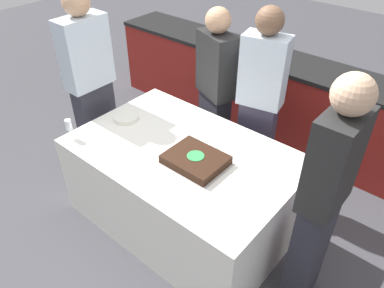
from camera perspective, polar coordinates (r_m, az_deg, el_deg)
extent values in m
plane|color=#424247|center=(3.37, -1.14, -11.11)|extent=(14.00, 14.00, 0.00)
cube|color=maroon|center=(4.19, 13.82, 6.14)|extent=(4.40, 0.55, 0.88)
cube|color=black|center=(3.99, 14.78, 11.84)|extent=(4.40, 0.58, 0.04)
cube|color=white|center=(3.10, -1.23, -6.44)|extent=(1.74, 1.13, 0.75)
cube|color=#B7B2AD|center=(2.73, 0.54, -2.94)|extent=(0.46, 0.38, 0.00)
cube|color=black|center=(2.71, 0.55, -2.38)|extent=(0.42, 0.34, 0.06)
cylinder|color=green|center=(2.69, 0.55, -1.81)|extent=(0.13, 0.13, 0.00)
cylinder|color=white|center=(3.26, -9.96, 4.08)|extent=(0.22, 0.22, 0.04)
cylinder|color=white|center=(3.15, -17.91, 1.02)|extent=(0.07, 0.07, 0.00)
cylinder|color=white|center=(3.13, -18.04, 1.57)|extent=(0.01, 0.01, 0.07)
cylinder|color=white|center=(3.09, -18.31, 2.79)|extent=(0.05, 0.05, 0.09)
cylinder|color=white|center=(2.95, 4.35, 0.34)|extent=(0.19, 0.19, 0.00)
cube|color=#383347|center=(3.48, 9.50, -0.10)|extent=(0.34, 0.22, 0.88)
cube|color=silver|center=(3.11, 10.85, 10.85)|extent=(0.40, 0.27, 0.59)
sphere|color=brown|center=(2.96, 11.78, 17.94)|extent=(0.22, 0.22, 0.22)
cube|color=#282833|center=(3.71, -14.03, 2.28)|extent=(0.16, 0.36, 0.94)
cube|color=silver|center=(3.35, -15.98, 13.24)|extent=(0.20, 0.42, 0.61)
sphere|color=tan|center=(3.22, -17.27, 19.99)|extent=(0.22, 0.22, 0.22)
cube|color=#282833|center=(2.68, 17.26, -15.26)|extent=(0.16, 0.31, 0.90)
cube|color=black|center=(2.16, 20.80, -2.56)|extent=(0.20, 0.37, 0.61)
sphere|color=#D8AD89|center=(1.95, 23.39, 6.96)|extent=(0.22, 0.22, 0.22)
cube|color=#282833|center=(3.71, 3.31, 2.23)|extent=(0.36, 0.27, 0.80)
cube|color=black|center=(3.38, 3.72, 11.92)|extent=(0.43, 0.32, 0.57)
sphere|color=tan|center=(3.23, 4.00, 18.30)|extent=(0.22, 0.22, 0.22)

